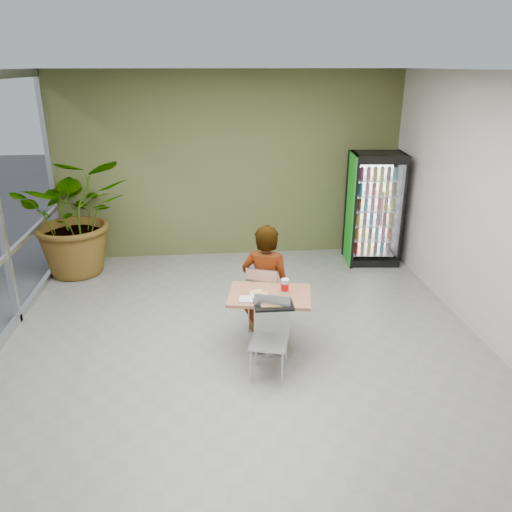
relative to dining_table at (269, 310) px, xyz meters
The scene contains 12 objects.
ground 0.62m from the dining_table, 158.45° to the right, with size 7.00×7.00×0.00m, color gray.
room_envelope 1.11m from the dining_table, 158.45° to the right, with size 6.00×7.00×3.20m, color #BBB3A9, non-canonical shape.
dining_table is the anchor object (origin of this frame).
chair_far 0.46m from the dining_table, 92.35° to the left, with size 0.52×0.52×0.91m.
chair_near 0.45m from the dining_table, 95.84° to the right, with size 0.49×0.50×0.90m.
seated_woman 0.50m from the dining_table, 88.15° to the left, with size 0.64×0.41×1.74m, color black.
pizza_plate 0.26m from the dining_table, behind, with size 0.30×0.28×0.03m.
soda_cup 0.35m from the dining_table, ahead, with size 0.10×0.10×0.17m.
napkin_stack 0.39m from the dining_table, 154.15° to the right, with size 0.17×0.17×0.02m, color silver.
cafeteria_tray 0.38m from the dining_table, 89.09° to the right, with size 0.43×0.32×0.02m, color black.
beverage_fridge 3.52m from the dining_table, 51.97° to the left, with size 0.93×0.75×1.90m.
potted_plant 3.96m from the dining_table, 135.47° to the left, with size 1.76×1.52×1.95m, color #2D692A.
Camera 1 is at (-0.40, -5.12, 3.26)m, focal length 35.00 mm.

